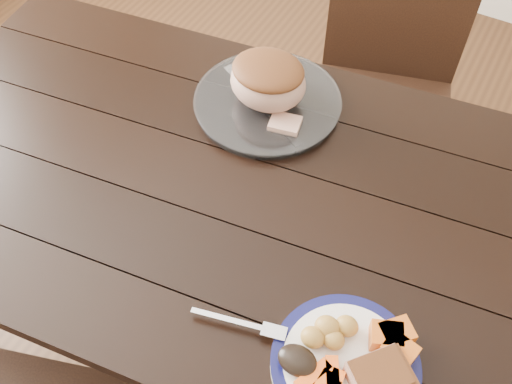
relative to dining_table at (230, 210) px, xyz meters
The scene contains 14 objects.
ground 0.66m from the dining_table, ahead, with size 4.00×4.00×0.00m, color #472B16.
dining_table is the anchor object (origin of this frame).
chair_far 0.76m from the dining_table, 80.57° to the left, with size 0.52×0.53×0.93m.
dinner_plate 0.46m from the dining_table, 32.66° to the right, with size 0.26×0.26×0.02m, color white.
plate_rim 0.47m from the dining_table, 32.66° to the right, with size 0.26×0.26×0.02m, color #0C0D3F.
serving_platter 0.28m from the dining_table, 99.04° to the left, with size 0.34×0.34×0.02m, color white.
pork_slice 0.52m from the dining_table, 29.57° to the right, with size 0.09×0.07×0.04m, color tan.
roasted_potatoes 0.42m from the dining_table, 32.81° to the right, with size 0.09×0.09×0.04m.
pumpkin_wedges 0.49m from the dining_table, 22.04° to the right, with size 0.09×0.09×0.04m.
dark_mushroom 0.44m from the dining_table, 42.97° to the right, with size 0.07×0.05×0.03m, color black.
fork 0.35m from the dining_table, 53.75° to the right, with size 0.18×0.06×0.00m.
roast_joint 0.31m from the dining_table, 99.04° to the left, with size 0.18×0.16×0.12m, color tan.
cut_slice 0.23m from the dining_table, 80.12° to the left, with size 0.07×0.06×0.02m, color tan.
carving_knife 0.23m from the dining_table, 89.74° to the left, with size 0.29×0.17×0.01m.
Camera 1 is at (0.42, -0.63, 1.73)m, focal length 40.00 mm.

